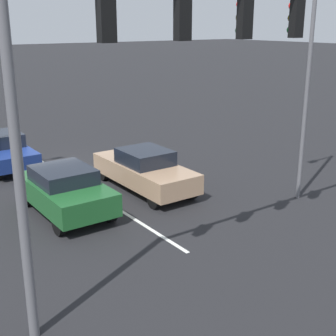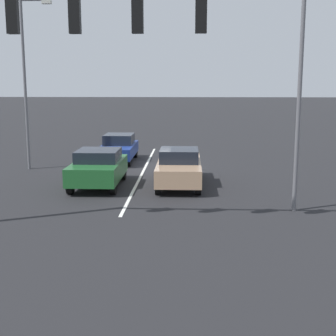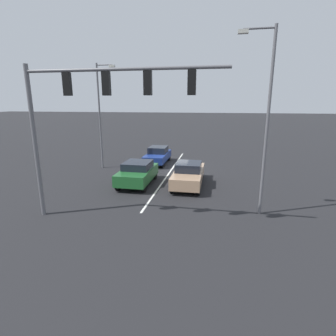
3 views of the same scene
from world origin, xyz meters
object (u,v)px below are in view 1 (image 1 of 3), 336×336
car_tan_leftlane_front (145,170)px  street_lamp_left_shoulder (307,59)px  car_navy_midlane_second (4,150)px  traffic_signal_gantry (153,58)px  car_darkgreen_midlane_front (65,190)px

car_tan_leftlane_front → street_lamp_left_shoulder: street_lamp_left_shoulder is taller
car_tan_leftlane_front → car_navy_midlane_second: size_ratio=1.14×
car_navy_midlane_second → traffic_signal_gantry: 12.69m
car_tan_leftlane_front → street_lamp_left_shoulder: bearing=134.2°
car_darkgreen_midlane_front → car_navy_midlane_second: 6.32m
traffic_signal_gantry → street_lamp_left_shoulder: size_ratio=1.02×
car_navy_midlane_second → traffic_signal_gantry: (0.11, 11.84, 4.56)m
traffic_signal_gantry → street_lamp_left_shoulder: (-7.37, -2.05, -0.47)m
car_darkgreen_midlane_front → traffic_signal_gantry: size_ratio=0.46×
traffic_signal_gantry → car_tan_leftlane_front: bearing=-120.6°
car_darkgreen_midlane_front → car_navy_midlane_second: bearing=-89.3°
car_navy_midlane_second → street_lamp_left_shoulder: bearing=126.6°
car_darkgreen_midlane_front → traffic_signal_gantry: bearing=88.1°
traffic_signal_gantry → street_lamp_left_shoulder: 7.66m
car_tan_leftlane_front → traffic_signal_gantry: (3.54, 5.99, 4.55)m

